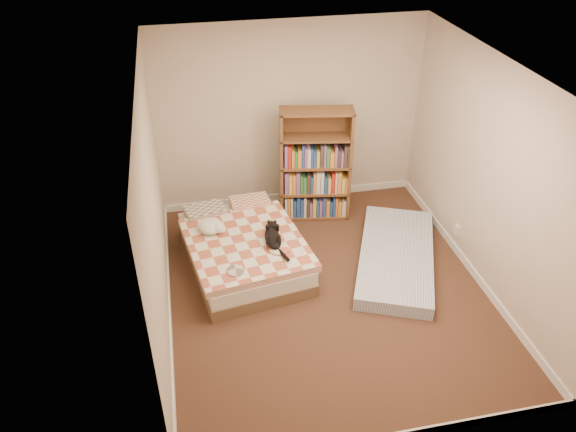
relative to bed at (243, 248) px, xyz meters
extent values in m
cube|color=#422A1C|center=(0.84, -0.68, -0.21)|extent=(3.50, 4.00, 0.01)
cube|color=white|center=(0.84, -0.68, 2.29)|extent=(3.50, 4.00, 0.01)
cube|color=beige|center=(0.84, 1.32, 1.04)|extent=(3.50, 0.01, 2.50)
cube|color=beige|center=(0.84, -2.68, 1.04)|extent=(3.50, 0.01, 2.50)
cube|color=beige|center=(-0.91, -0.68, 1.04)|extent=(0.01, 4.00, 2.50)
cube|color=beige|center=(2.59, -0.68, 1.04)|extent=(0.01, 4.00, 2.50)
cube|color=white|center=(0.84, 1.31, -0.16)|extent=(3.50, 0.02, 0.10)
cube|color=white|center=(-0.90, -0.68, -0.16)|extent=(0.02, 4.00, 0.10)
cube|color=white|center=(2.58, -0.68, -0.16)|extent=(0.02, 4.00, 0.10)
cube|color=white|center=(2.58, -0.28, 0.09)|extent=(0.03, 0.09, 0.13)
cube|color=brown|center=(0.00, -0.03, -0.13)|extent=(1.47, 1.91, 0.16)
cube|color=silver|center=(0.00, -0.03, 0.03)|extent=(1.44, 1.87, 0.17)
cube|color=#BC6045|center=(0.00, -0.03, 0.16)|extent=(1.48, 1.61, 0.09)
cube|color=slate|center=(-0.29, 0.62, 0.19)|extent=(0.52, 0.37, 0.13)
cube|color=#BC6045|center=(0.29, 0.62, 0.19)|extent=(0.52, 0.37, 0.13)
cube|color=#553A1D|center=(0.64, 0.84, 0.55)|extent=(0.09, 0.31, 1.52)
cube|color=#553A1D|center=(1.51, 0.84, 0.55)|extent=(0.09, 0.31, 1.52)
cube|color=#553A1D|center=(1.08, 0.98, 0.55)|extent=(0.90, 0.17, 1.52)
cube|color=#553A1D|center=(1.08, 0.84, -0.19)|extent=(0.95, 0.45, 0.03)
cube|color=#553A1D|center=(1.08, 0.84, 0.56)|extent=(0.95, 0.45, 0.03)
cube|color=#553A1D|center=(1.08, 0.84, 1.29)|extent=(0.95, 0.45, 0.03)
cube|color=#6580A9|center=(1.79, -0.38, -0.13)|extent=(1.51, 2.06, 0.17)
ellipsoid|color=black|center=(0.32, -0.25, 0.27)|extent=(0.23, 0.43, 0.13)
sphere|color=black|center=(0.32, -0.03, 0.28)|extent=(0.14, 0.14, 0.13)
cone|color=black|center=(0.28, 0.01, 0.34)|extent=(0.05, 0.05, 0.05)
cone|color=black|center=(0.35, 0.01, 0.34)|extent=(0.05, 0.05, 0.05)
cylinder|color=black|center=(0.42, -0.52, 0.24)|extent=(0.07, 0.23, 0.05)
ellipsoid|color=white|center=(-0.35, 0.13, 0.28)|extent=(0.28, 0.32, 0.15)
sphere|color=white|center=(-0.27, 0.03, 0.30)|extent=(0.12, 0.12, 0.12)
sphere|color=white|center=(-0.23, 0.00, 0.28)|extent=(0.05, 0.05, 0.05)
sphere|color=white|center=(-0.48, 0.18, 0.26)|extent=(0.07, 0.07, 0.07)
camera|label=1|loc=(-0.56, -5.33, 3.98)|focal=35.00mm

